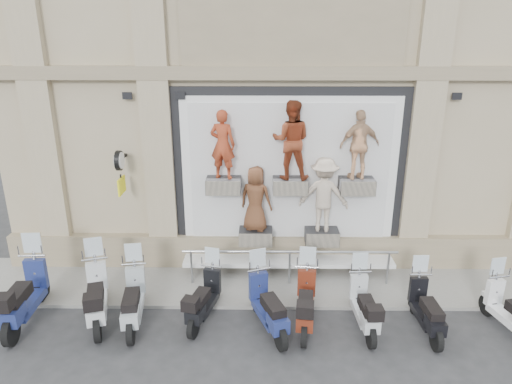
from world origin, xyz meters
TOP-DOWN VIEW (x-y plane):
  - ground at (0.00, 0.00)m, footprint 90.00×90.00m
  - sidewalk at (0.00, 2.10)m, footprint 16.00×2.20m
  - building at (0.00, 7.00)m, footprint 14.00×8.60m
  - shop_vitrine at (0.10, 2.74)m, footprint 5.60×0.86m
  - guard_rail at (0.00, 2.00)m, footprint 5.06×0.10m
  - clock_sign_bracket at (-3.90, 2.47)m, footprint 0.10×0.80m
  - scooter_a at (-5.50, 0.54)m, footprint 0.74×2.12m
  - scooter_b at (-4.05, 0.60)m, footprint 1.13×2.05m
  - scooter_c at (-3.27, 0.50)m, footprint 0.82×1.93m
  - scooter_d at (-1.84, 0.64)m, footprint 0.90×1.78m
  - scooter_e at (-0.53, 0.33)m, footprint 1.15×1.93m
  - scooter_f at (0.24, 0.46)m, footprint 0.75×1.88m
  - scooter_g at (1.41, 0.41)m, footprint 0.56×1.74m
  - scooter_h at (2.62, 0.33)m, footprint 0.54×1.72m

SIDE VIEW (x-z plane):
  - ground at x=0.00m, z-range 0.00..0.00m
  - sidewalk at x=0.00m, z-range 0.00..0.08m
  - guard_rail at x=0.00m, z-range 0.00..0.93m
  - scooter_h at x=2.62m, z-range 0.00..1.39m
  - scooter_d at x=-1.84m, z-range 0.00..1.39m
  - scooter_g at x=1.41m, z-range 0.00..1.40m
  - scooter_f at x=0.24m, z-range 0.00..1.48m
  - scooter_e at x=-0.53m, z-range 0.00..1.51m
  - scooter_c at x=-3.27m, z-range 0.00..1.52m
  - scooter_b at x=-4.05m, z-range 0.00..1.60m
  - scooter_a at x=-5.50m, z-range 0.00..1.70m
  - shop_vitrine at x=0.10m, z-range 0.26..4.56m
  - clock_sign_bracket at x=-3.90m, z-range 2.29..3.31m
  - building at x=0.00m, z-range 0.00..12.00m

